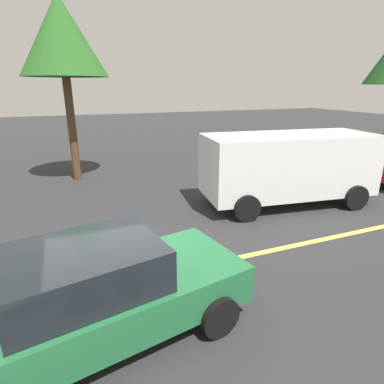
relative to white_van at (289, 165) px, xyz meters
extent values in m
plane|color=#2D2D30|center=(-5.70, -2.48, -1.27)|extent=(80.00, 80.00, 0.00)
cube|color=#E0D14C|center=(-2.70, -2.48, -1.26)|extent=(28.00, 0.16, 0.01)
cube|color=white|center=(-0.02, 0.00, 0.02)|extent=(5.41, 2.64, 1.82)
cube|color=black|center=(2.04, -0.26, 0.42)|extent=(0.39, 1.85, 0.80)
cylinder|color=black|center=(1.86, 0.77, -0.89)|extent=(0.79, 0.35, 0.76)
cylinder|color=black|center=(1.60, -1.21, -0.89)|extent=(0.79, 0.35, 0.76)
cylinder|color=black|center=(-1.65, 1.22, -0.89)|extent=(0.79, 0.35, 0.76)
cylinder|color=black|center=(-1.91, -0.76, -0.89)|extent=(0.79, 0.35, 0.76)
cube|color=#236B3D|center=(-6.10, -3.77, -0.64)|extent=(4.51, 2.48, 0.61)
cube|color=black|center=(-6.31, -3.81, -0.03)|extent=(2.29, 1.86, 0.61)
cylinder|color=black|center=(-4.84, -2.66, -0.95)|extent=(0.67, 0.34, 0.64)
cylinder|color=black|center=(-4.52, -4.33, -0.95)|extent=(0.67, 0.34, 0.64)
cylinder|color=black|center=(4.71, 1.07, -0.95)|extent=(0.66, 0.28, 0.64)
cylinder|color=#513823|center=(-6.05, 5.40, 0.68)|extent=(0.31, 0.31, 3.90)
cone|color=#286023|center=(-6.05, 5.40, 4.00)|extent=(3.07, 3.07, 2.73)
camera|label=1|loc=(-6.33, -7.82, 2.30)|focal=29.79mm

